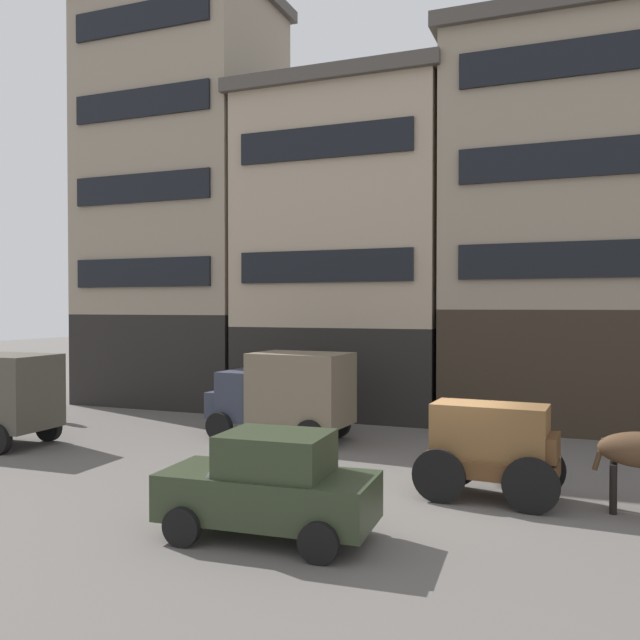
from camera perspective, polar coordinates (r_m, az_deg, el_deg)
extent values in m
plane|color=#605B56|center=(14.74, 10.71, -14.59)|extent=(120.00, 120.00, 0.00)
cube|color=black|center=(29.13, -11.43, -3.10)|extent=(7.21, 5.95, 3.67)
cube|color=gray|center=(29.70, -11.50, 13.14)|extent=(7.21, 5.95, 12.98)
cube|color=#47423D|center=(31.79, -11.55, 25.11)|extent=(7.71, 6.45, 0.50)
cube|color=black|center=(26.58, -15.01, 3.94)|extent=(6.06, 0.12, 1.10)
cube|color=black|center=(26.94, -15.05, 10.85)|extent=(6.06, 0.12, 1.10)
cube|color=black|center=(27.67, -15.09, 17.49)|extent=(6.06, 0.12, 1.10)
cube|color=black|center=(28.75, -15.12, 23.71)|extent=(6.06, 0.12, 1.10)
cube|color=black|center=(25.88, 2.71, -4.08)|extent=(7.50, 5.95, 3.25)
cube|color=tan|center=(26.01, 2.73, 8.91)|extent=(7.50, 5.95, 8.49)
cube|color=#47423D|center=(26.99, 2.74, 18.42)|extent=(8.00, 6.45, 0.50)
cube|color=black|center=(22.96, 0.30, 4.62)|extent=(6.30, 0.12, 1.10)
cube|color=black|center=(23.60, 0.30, 14.97)|extent=(6.30, 0.12, 1.10)
cube|color=#33281E|center=(24.51, 21.61, -3.71)|extent=(8.92, 5.95, 3.90)
cube|color=gray|center=(24.82, 21.72, 11.33)|extent=(8.92, 5.95, 9.03)
cube|color=#47423D|center=(26.09, 21.81, 21.68)|extent=(9.42, 6.45, 0.50)
cube|color=black|center=(21.44, 21.72, 4.84)|extent=(7.49, 0.12, 1.10)
cube|color=black|center=(21.84, 21.78, 12.74)|extent=(7.49, 0.12, 1.10)
cube|color=black|center=(22.64, 21.84, 20.22)|extent=(7.49, 0.12, 1.10)
cube|color=brown|center=(14.55, 14.30, -11.96)|extent=(2.76, 1.43, 0.36)
cube|color=brown|center=(14.41, 14.31, -9.13)|extent=(2.35, 1.22, 1.10)
cube|color=brown|center=(14.30, 18.92, -10.25)|extent=(0.45, 1.06, 0.50)
cylinder|color=black|center=(15.15, 18.20, -12.04)|extent=(1.10, 0.13, 1.10)
cylinder|color=black|center=(13.78, 17.57, -13.37)|extent=(1.10, 0.13, 1.10)
cylinder|color=black|center=(15.44, 11.40, -11.76)|extent=(1.10, 0.13, 1.10)
cylinder|color=black|center=(14.09, 10.09, -13.01)|extent=(1.10, 0.13, 1.10)
cylinder|color=#513823|center=(14.41, 22.76, -10.53)|extent=(0.27, 0.11, 0.65)
cylinder|color=black|center=(14.72, 23.79, -12.78)|extent=(0.14, 0.14, 0.95)
cylinder|color=black|center=(14.37, 23.78, -13.12)|extent=(0.14, 0.14, 0.95)
cube|color=#333847|center=(20.72, -6.12, -6.40)|extent=(1.50, 1.78, 1.50)
cube|color=#333847|center=(21.13, -7.76, -7.08)|extent=(0.99, 1.50, 0.80)
cube|color=#756651|center=(19.82, -1.63, -5.86)|extent=(2.91, 2.07, 2.10)
cube|color=silver|center=(20.92, -7.18, -5.64)|extent=(0.27, 1.37, 0.64)
cylinder|color=black|center=(20.30, -8.61, -8.99)|extent=(0.85, 0.27, 0.84)
cylinder|color=black|center=(21.88, -5.84, -8.24)|extent=(0.85, 0.27, 0.84)
cylinder|color=black|center=(18.84, -0.87, -9.78)|extent=(0.85, 0.27, 0.84)
cylinder|color=black|center=(20.54, 1.46, -8.86)|extent=(0.85, 0.27, 0.84)
cube|color=#4C473D|center=(21.24, -25.45, -5.50)|extent=(2.84, 1.96, 2.10)
cylinder|color=black|center=(21.56, -22.18, -8.47)|extent=(0.84, 0.24, 0.84)
cube|color=#2D3823|center=(11.92, -4.47, -14.74)|extent=(3.78, 1.80, 0.80)
cube|color=#2D3823|center=(11.68, -3.78, -11.28)|extent=(1.88, 1.54, 0.70)
cube|color=silver|center=(12.05, -7.61, -11.54)|extent=(0.41, 1.33, 0.56)
cylinder|color=black|center=(11.83, -11.73, -16.92)|extent=(0.67, 0.22, 0.66)
cylinder|color=black|center=(13.24, -7.98, -14.92)|extent=(0.67, 0.22, 0.66)
cylinder|color=black|center=(10.89, -0.11, -18.51)|extent=(0.67, 0.22, 0.66)
cylinder|color=black|center=(12.42, 2.42, -16.01)|extent=(0.67, 0.22, 0.66)
cylinder|color=black|center=(25.34, -22.00, -7.02)|extent=(0.16, 0.16, 0.85)
cylinder|color=black|center=(25.20, -21.67, -7.06)|extent=(0.16, 0.16, 0.85)
cylinder|color=black|center=(25.18, -21.85, -5.38)|extent=(0.50, 0.50, 0.62)
sphere|color=tan|center=(25.13, -21.86, -4.39)|extent=(0.22, 0.22, 0.22)
cylinder|color=black|center=(25.12, -21.86, -4.16)|extent=(0.28, 0.28, 0.02)
cylinder|color=black|center=(25.12, -21.86, -4.04)|extent=(0.18, 0.18, 0.09)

